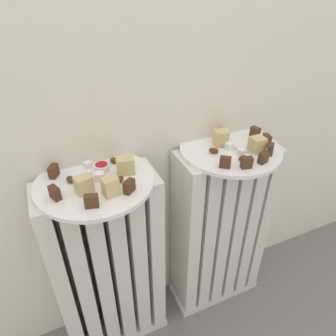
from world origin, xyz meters
name	(u,v)px	position (x,y,z in m)	size (l,w,h in m)	color
radiator_left	(109,269)	(-0.21, 0.28, 0.33)	(0.35, 0.15, 0.68)	silver
radiator_right	(219,231)	(0.21, 0.28, 0.33)	(0.35, 0.15, 0.68)	silver
plate_left	(95,181)	(-0.21, 0.28, 0.68)	(0.31, 0.31, 0.01)	white
plate_right	(230,149)	(0.21, 0.28, 0.68)	(0.31, 0.31, 0.01)	white
dark_cake_slice_left_0	(53,171)	(-0.30, 0.34, 0.70)	(0.03, 0.02, 0.03)	#472B19
dark_cake_slice_left_1	(55,193)	(-0.31, 0.24, 0.70)	(0.03, 0.02, 0.03)	#472B19
dark_cake_slice_left_2	(91,201)	(-0.24, 0.17, 0.70)	(0.03, 0.02, 0.03)	#472B19
dark_cake_slice_left_3	(129,186)	(-0.14, 0.19, 0.70)	(0.03, 0.02, 0.03)	#472B19
marble_cake_slice_left_0	(110,187)	(-0.19, 0.20, 0.71)	(0.04, 0.03, 0.05)	tan
marble_cake_slice_left_1	(125,166)	(-0.12, 0.28, 0.71)	(0.05, 0.03, 0.05)	tan
marble_cake_slice_left_2	(84,184)	(-0.24, 0.24, 0.71)	(0.04, 0.03, 0.04)	tan
turkish_delight_left_0	(86,176)	(-0.23, 0.29, 0.70)	(0.02, 0.02, 0.02)	white
turkish_delight_left_1	(88,165)	(-0.21, 0.34, 0.70)	(0.02, 0.02, 0.02)	white
turkish_delight_left_2	(100,176)	(-0.20, 0.27, 0.70)	(0.02, 0.02, 0.02)	white
medjool_date_left_0	(70,179)	(-0.27, 0.29, 0.69)	(0.03, 0.02, 0.02)	#4C2814
medjool_date_left_1	(120,180)	(-0.15, 0.24, 0.69)	(0.03, 0.01, 0.01)	#4C2814
medjool_date_left_2	(114,160)	(-0.14, 0.34, 0.70)	(0.02, 0.02, 0.02)	#4C2814
jam_bowl_left	(102,167)	(-0.18, 0.31, 0.70)	(0.04, 0.04, 0.02)	white
dark_cake_slice_right_0	(225,162)	(0.13, 0.19, 0.70)	(0.03, 0.02, 0.03)	#472B19
dark_cake_slice_right_1	(247,163)	(0.18, 0.17, 0.70)	(0.03, 0.02, 0.03)	#472B19
dark_cake_slice_right_2	(263,158)	(0.24, 0.17, 0.70)	(0.03, 0.02, 0.03)	#472B19
dark_cake_slice_right_3	(270,149)	(0.29, 0.20, 0.70)	(0.03, 0.02, 0.03)	#472B19
dark_cake_slice_right_4	(267,140)	(0.32, 0.25, 0.70)	(0.03, 0.02, 0.03)	#472B19
dark_cake_slice_right_5	(255,132)	(0.32, 0.31, 0.70)	(0.03, 0.02, 0.03)	#472B19
marble_cake_slice_right_0	(221,138)	(0.19, 0.31, 0.71)	(0.04, 0.04, 0.05)	tan
marble_cake_slice_right_1	(257,144)	(0.27, 0.23, 0.71)	(0.04, 0.04, 0.04)	tan
turkish_delight_right_0	(241,152)	(0.21, 0.23, 0.70)	(0.02, 0.02, 0.02)	white
turkish_delight_right_1	(229,146)	(0.20, 0.27, 0.70)	(0.02, 0.02, 0.02)	white
medjool_date_right_0	(243,158)	(0.20, 0.20, 0.70)	(0.03, 0.01, 0.02)	#4C2814
medjool_date_right_1	(214,151)	(0.14, 0.27, 0.70)	(0.03, 0.02, 0.02)	#4C2814
jam_bowl_right	(221,133)	(0.22, 0.35, 0.70)	(0.04, 0.04, 0.03)	white
fork	(243,151)	(0.23, 0.24, 0.69)	(0.06, 0.09, 0.00)	#B7B7BC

